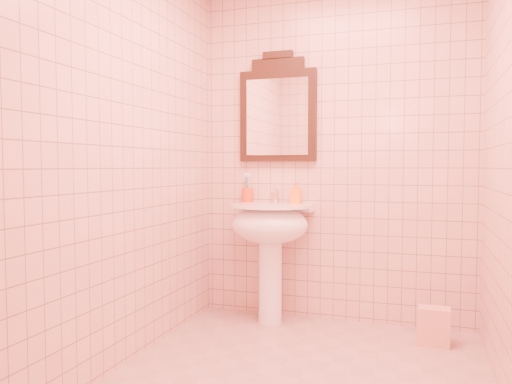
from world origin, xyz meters
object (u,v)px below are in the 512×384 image
(pedestal_sink, at_px, (270,232))
(towel, at_px, (434,326))
(toothbrush_cup, at_px, (247,195))
(soap_dispenser, at_px, (296,193))
(mirror, at_px, (278,111))

(pedestal_sink, bearing_deg, towel, -5.39)
(pedestal_sink, height_order, toothbrush_cup, toothbrush_cup)
(pedestal_sink, height_order, soap_dispenser, soap_dispenser)
(toothbrush_cup, bearing_deg, pedestal_sink, -36.90)
(toothbrush_cup, xyz_separation_m, towel, (1.36, -0.28, -0.80))
(toothbrush_cup, height_order, towel, toothbrush_cup)
(pedestal_sink, relative_size, mirror, 1.05)
(toothbrush_cup, distance_m, towel, 1.60)
(mirror, xyz_separation_m, soap_dispenser, (0.15, -0.04, -0.61))
(pedestal_sink, distance_m, mirror, 0.92)
(towel, bearing_deg, mirror, 164.70)
(mirror, xyz_separation_m, towel, (1.12, -0.31, -1.43))
(pedestal_sink, distance_m, soap_dispenser, 0.36)
(pedestal_sink, distance_m, towel, 1.25)
(pedestal_sink, relative_size, towel, 3.59)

